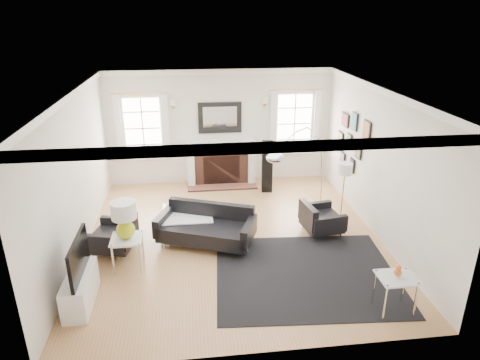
{
  "coord_description": "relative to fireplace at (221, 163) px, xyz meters",
  "views": [
    {
      "loc": [
        -0.74,
        -7.2,
        4.09
      ],
      "look_at": [
        0.17,
        0.3,
        1.07
      ],
      "focal_mm": 32.0,
      "sensor_mm": 36.0,
      "label": 1
    }
  ],
  "objects": [
    {
      "name": "gourd_lamp",
      "position": [
        -1.86,
        -3.59,
        0.4
      ],
      "size": [
        0.41,
        0.41,
        0.66
      ],
      "color": "#C4CF19",
      "rests_on": "side_table_left"
    },
    {
      "name": "ceiling",
      "position": [
        0.0,
        -2.79,
        2.26
      ],
      "size": [
        5.5,
        6.0,
        0.02
      ],
      "primitive_type": "cube",
      "color": "white",
      "rests_on": "back_wall"
    },
    {
      "name": "arc_floor_lamp",
      "position": [
        1.33,
        -2.52,
        0.61
      ],
      "size": [
        1.5,
        1.39,
        2.13
      ],
      "color": "silver",
      "rests_on": "floor"
    },
    {
      "name": "crown_molding",
      "position": [
        0.0,
        -2.79,
        2.2
      ],
      "size": [
        5.5,
        6.0,
        0.12
      ],
      "primitive_type": "cube",
      "color": "white",
      "rests_on": "back_wall"
    },
    {
      "name": "orange_vase",
      "position": [
        2.07,
        -5.21,
        0.14
      ],
      "size": [
        0.11,
        0.11,
        0.17
      ],
      "color": "#D85B1B",
      "rests_on": "nesting_table"
    },
    {
      "name": "right_wall",
      "position": [
        2.75,
        -2.79,
        0.86
      ],
      "size": [
        0.04,
        6.0,
        2.8
      ],
      "primitive_type": "cube",
      "color": "silver",
      "rests_on": "floor"
    },
    {
      "name": "back_wall",
      "position": [
        0.0,
        0.21,
        0.86
      ],
      "size": [
        5.5,
        0.04,
        2.8
      ],
      "primitive_type": "cube",
      "color": "silver",
      "rests_on": "floor"
    },
    {
      "name": "nesting_table",
      "position": [
        2.07,
        -5.21,
        -0.08
      ],
      "size": [
        0.53,
        0.45,
        0.58
      ],
      "color": "silver",
      "rests_on": "floor"
    },
    {
      "name": "left_wall",
      "position": [
        -2.75,
        -2.79,
        0.86
      ],
      "size": [
        0.04,
        6.0,
        2.8
      ],
      "primitive_type": "cube",
      "color": "silver",
      "rests_on": "floor"
    },
    {
      "name": "window_left",
      "position": [
        -1.85,
        0.16,
        0.92
      ],
      "size": [
        1.24,
        0.15,
        1.62
      ],
      "color": "white",
      "rests_on": "back_wall"
    },
    {
      "name": "front_wall",
      "position": [
        0.0,
        -5.79,
        0.86
      ],
      "size": [
        5.5,
        0.04,
        2.8
      ],
      "primitive_type": "cube",
      "color": "silver",
      "rests_on": "floor"
    },
    {
      "name": "fireplace",
      "position": [
        0.0,
        0.0,
        0.0
      ],
      "size": [
        1.7,
        0.69,
        1.11
      ],
      "color": "white",
      "rests_on": "floor"
    },
    {
      "name": "window_right",
      "position": [
        1.85,
        0.16,
        0.92
      ],
      "size": [
        1.24,
        0.15,
        1.62
      ],
      "color": "white",
      "rests_on": "back_wall"
    },
    {
      "name": "mantel_mirror",
      "position": [
        0.0,
        0.16,
        1.11
      ],
      "size": [
        1.05,
        0.07,
        0.75
      ],
      "color": "black",
      "rests_on": "back_wall"
    },
    {
      "name": "area_rug",
      "position": [
        1.07,
        -4.15,
        -0.54
      ],
      "size": [
        3.12,
        2.66,
        0.01
      ],
      "primitive_type": "cube",
      "rotation": [
        0.0,
        0.0,
        -0.07
      ],
      "color": "black",
      "rests_on": "floor"
    },
    {
      "name": "coffee_table",
      "position": [
        -0.86,
        -2.45,
        -0.15
      ],
      "size": [
        0.96,
        0.96,
        0.43
      ],
      "color": "silver",
      "rests_on": "floor"
    },
    {
      "name": "speaker_tower",
      "position": [
        1.05,
        -0.6,
        0.08
      ],
      "size": [
        0.27,
        0.27,
        1.24
      ],
      "primitive_type": "cube",
      "rotation": [
        0.0,
        0.0,
        -0.11
      ],
      "color": "black",
      "rests_on": "floor"
    },
    {
      "name": "armchair_left",
      "position": [
        -2.15,
        -3.04,
        -0.24
      ],
      "size": [
        0.88,
        0.94,
        0.54
      ],
      "color": "black",
      "rests_on": "floor"
    },
    {
      "name": "sofa",
      "position": [
        -0.5,
        -2.9,
        -0.23
      ],
      "size": [
        1.94,
        1.39,
        0.58
      ],
      "color": "black",
      "rests_on": "floor"
    },
    {
      "name": "armchair_right",
      "position": [
        1.69,
        -2.81,
        -0.25
      ],
      "size": [
        0.81,
        0.87,
        0.53
      ],
      "color": "black",
      "rests_on": "floor"
    },
    {
      "name": "floor",
      "position": [
        0.0,
        -2.79,
        -0.54
      ],
      "size": [
        6.0,
        6.0,
        0.0
      ],
      "primitive_type": "plane",
      "color": "#A87346",
      "rests_on": "ground"
    },
    {
      "name": "side_table_left",
      "position": [
        -1.86,
        -3.59,
        -0.08
      ],
      "size": [
        0.52,
        0.52,
        0.57
      ],
      "color": "silver",
      "rests_on": "floor"
    },
    {
      "name": "gallery_wall",
      "position": [
        2.72,
        -1.5,
        0.99
      ],
      "size": [
        0.04,
        1.73,
        1.29
      ],
      "color": "black",
      "rests_on": "right_wall"
    },
    {
      "name": "tv_unit",
      "position": [
        -2.44,
        -4.49,
        -0.21
      ],
      "size": [
        0.35,
        1.0,
        1.09
      ],
      "color": "white",
      "rests_on": "floor"
    },
    {
      "name": "stick_floor_lamp",
      "position": [
        2.2,
        -2.58,
        0.63
      ],
      "size": [
        0.27,
        0.27,
        1.35
      ],
      "color": "#CC9146",
      "rests_on": "floor"
    }
  ]
}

